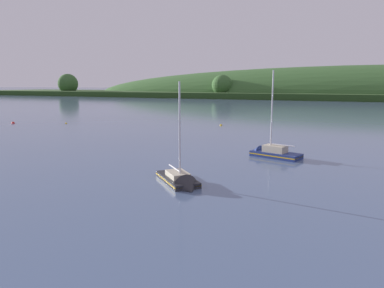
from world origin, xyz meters
name	(u,v)px	position (x,y,z in m)	size (l,w,h in m)	color
far_shoreline_hill	(372,98)	(52.50, 240.64, 0.17)	(525.07, 136.67, 40.67)	#27431B
sailboat_near_mooring	(270,155)	(10.34, 39.94, 0.21)	(7.19, 4.85, 11.67)	navy
sailboat_midwater_white	(181,183)	(4.03, 24.87, 0.18)	(5.92, 6.41, 10.20)	#232328
mooring_buoy_foreground	(221,126)	(-3.07, 69.96, 0.00)	(0.56, 0.56, 0.64)	yellow
mooring_buoy_midchannel	(13,123)	(-49.18, 59.50, 0.00)	(0.74, 0.74, 0.82)	red
mooring_buoy_off_fishing_boat	(66,124)	(-37.35, 62.83, 0.00)	(0.44, 0.44, 0.52)	yellow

